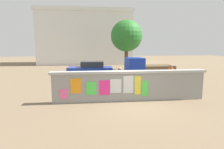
# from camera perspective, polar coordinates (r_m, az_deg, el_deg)

# --- Properties ---
(ground) EXTENTS (60.00, 60.00, 0.00)m
(ground) POSITION_cam_1_polar(r_m,az_deg,el_deg) (17.62, 0.00, -0.33)
(ground) COLOR #7A664C
(poster_wall) EXTENTS (7.82, 0.42, 1.54)m
(poster_wall) POSITION_cam_1_polar(r_m,az_deg,el_deg) (9.70, 5.30, -3.25)
(poster_wall) COLOR gray
(poster_wall) RESTS_ON ground
(auto_rickshaw_truck) EXTENTS (3.69, 1.74, 1.85)m
(auto_rickshaw_truck) POSITION_cam_1_polar(r_m,az_deg,el_deg) (14.88, 10.30, 1.32)
(auto_rickshaw_truck) COLOR black
(auto_rickshaw_truck) RESTS_ON ground
(car_parked) EXTENTS (3.88, 1.90, 1.40)m
(car_parked) POSITION_cam_1_polar(r_m,az_deg,el_deg) (16.77, -6.32, 1.67)
(car_parked) COLOR black
(car_parked) RESTS_ON ground
(motorcycle) EXTENTS (1.90, 0.56, 0.87)m
(motorcycle) POSITION_cam_1_polar(r_m,az_deg,el_deg) (12.28, -7.66, -2.28)
(motorcycle) COLOR black
(motorcycle) RESTS_ON ground
(bicycle_near) EXTENTS (1.65, 0.62, 0.95)m
(bicycle_near) POSITION_cam_1_polar(r_m,az_deg,el_deg) (13.71, -1.65, -1.45)
(bicycle_near) COLOR black
(bicycle_near) RESTS_ON ground
(bicycle_far) EXTENTS (1.68, 0.53, 0.95)m
(bicycle_far) POSITION_cam_1_polar(r_m,az_deg,el_deg) (11.88, 8.08, -3.15)
(bicycle_far) COLOR black
(bicycle_far) RESTS_ON ground
(person_walking) EXTENTS (0.43, 0.43, 1.62)m
(person_walking) POSITION_cam_1_polar(r_m,az_deg,el_deg) (10.49, 2.29, -1.21)
(person_walking) COLOR yellow
(person_walking) RESTS_ON ground
(person_bystander) EXTENTS (0.48, 0.48, 1.62)m
(person_bystander) POSITION_cam_1_polar(r_m,az_deg,el_deg) (12.32, 16.89, -0.07)
(person_bystander) COLOR #BF6626
(person_bystander) RESTS_ON ground
(tree_roadside) EXTENTS (3.42, 3.42, 5.47)m
(tree_roadside) POSITION_cam_1_polar(r_m,az_deg,el_deg) (21.30, 4.31, 11.32)
(tree_roadside) COLOR brown
(tree_roadside) RESTS_ON ground
(building_background) EXTENTS (13.54, 5.89, 7.76)m
(building_background) POSITION_cam_1_polar(r_m,az_deg,el_deg) (29.50, -7.85, 10.91)
(building_background) COLOR silver
(building_background) RESTS_ON ground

